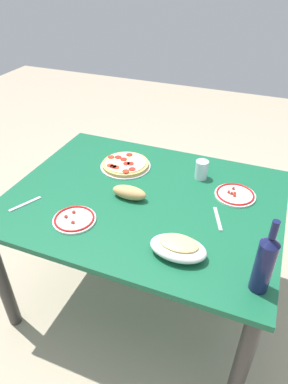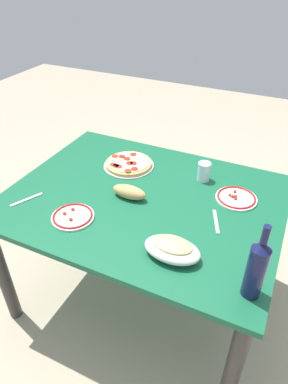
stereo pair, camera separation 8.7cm
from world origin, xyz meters
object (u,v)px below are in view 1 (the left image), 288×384
baked_pasta_dish (178,247)px  wine_bottle (265,263)px  pepperoni_pizza (125,164)px  bread_loaf (129,193)px  dining_table (144,213)px  water_glass (201,170)px  side_plate_far (235,195)px  side_plate_near (74,219)px

baked_pasta_dish → wine_bottle: bearing=170.8°
pepperoni_pizza → baked_pasta_dish: baked_pasta_dish is taller
pepperoni_pizza → bread_loaf: bearing=118.0°
bread_loaf → dining_table: bearing=-149.8°
pepperoni_pizza → bread_loaf: 0.31m
pepperoni_pizza → water_glass: bearing=-174.2°
side_plate_far → bread_loaf: (0.50, 0.22, 0.03)m
wine_bottle → bread_loaf: 0.76m
side_plate_far → water_glass: bearing=-26.5°
dining_table → water_glass: (-0.23, -0.28, 0.16)m
baked_pasta_dish → side_plate_near: (0.51, -0.03, -0.03)m
baked_pasta_dish → dining_table: bearing=-49.2°
wine_bottle → side_plate_near: size_ratio=1.61×
baked_pasta_dish → side_plate_far: baked_pasta_dish is taller
side_plate_near → bread_loaf: (-0.17, -0.26, 0.03)m
dining_table → water_glass: water_glass is taller
pepperoni_pizza → dining_table: bearing=131.6°
side_plate_far → dining_table: bearing=22.6°
water_glass → side_plate_far: water_glass is taller
side_plate_far → side_plate_near: bearing=35.6°
baked_pasta_dish → wine_bottle: size_ratio=0.74×
pepperoni_pizza → side_plate_far: bearing=174.8°
pepperoni_pizza → side_plate_near: 0.54m
baked_pasta_dish → side_plate_near: bearing=-3.3°
side_plate_near → side_plate_far: same height
water_glass → side_plate_far: size_ratio=0.50×
pepperoni_pizza → side_plate_far: 0.65m
water_glass → bread_loaf: (0.29, 0.32, -0.02)m
wine_bottle → side_plate_near: 0.86m
dining_table → pepperoni_pizza: (0.21, -0.24, 0.12)m
dining_table → wine_bottle: bearing=148.2°
side_plate_near → pepperoni_pizza: bearing=-92.2°
baked_pasta_dish → side_plate_far: (-0.15, -0.51, -0.03)m
baked_pasta_dish → pepperoni_pizza: bearing=-48.8°
dining_table → baked_pasta_dish: size_ratio=5.74×
wine_bottle → bread_loaf: size_ratio=1.80×
water_glass → baked_pasta_dish: bearing=95.2°
baked_pasta_dish → water_glass: (0.06, -0.61, 0.01)m
pepperoni_pizza → wine_bottle: 1.04m
pepperoni_pizza → bread_loaf: size_ratio=1.62×
pepperoni_pizza → wine_bottle: size_ratio=0.90×
water_glass → side_plate_near: size_ratio=0.52×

